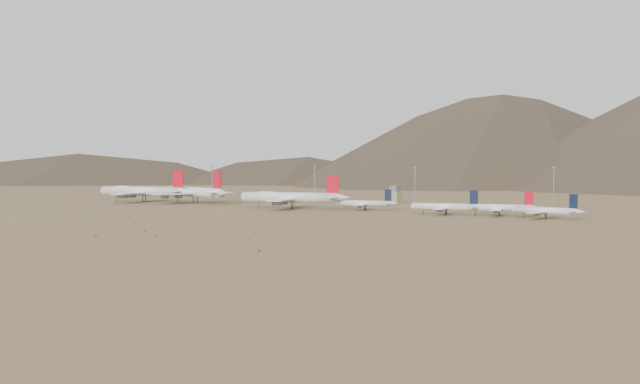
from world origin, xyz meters
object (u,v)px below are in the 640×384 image
Objects in this scene: widebody_west at (143,191)px; widebody_centre at (194,192)px; control_tower at (395,195)px; widebody_east at (291,197)px; narrowbody_b at (447,207)px; narrowbody_a at (366,203)px.

widebody_west is 0.99× the size of widebody_centre.
widebody_centre is at bearing 1.34° from widebody_west.
widebody_east is at bearing -100.00° from control_tower.
widebody_west is at bearing 160.89° from widebody_east.
widebody_centre is at bearing -142.42° from control_tower.
widebody_west is 235.97m from narrowbody_b.
narrowbody_b reaches higher than control_tower.
control_tower is at bearing 119.06° from narrowbody_b.
widebody_east is 102.27m from narrowbody_b.
control_tower is (-26.48, 81.23, 1.21)m from narrowbody_a.
widebody_centre is 6.32× the size of control_tower.
widebody_east is at bearing 170.41° from narrowbody_b.
widebody_east is 1.67× the size of narrowbody_b.
widebody_centre is 195.95m from narrowbody_b.
widebody_centre is at bearing 153.90° from widebody_east.
widebody_west is 41.50m from widebody_centre.
control_tower is at bearing 18.41° from widebody_west.
widebody_east is (133.94, -1.43, -0.55)m from widebody_west.
widebody_west is at bearing -149.89° from widebody_centre.
control_tower is (111.26, 85.63, -2.61)m from widebody_centre.
widebody_west is at bearing -147.40° from control_tower.
narrowbody_b is at bearing -28.83° from narrowbody_a.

